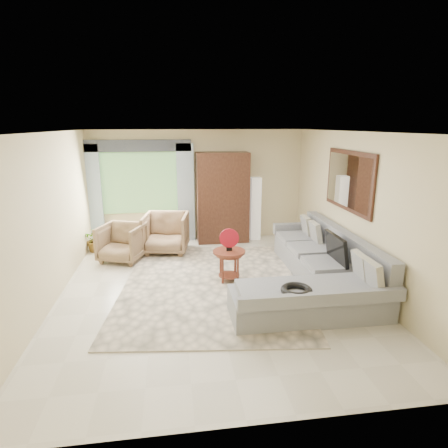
{
  "coord_description": "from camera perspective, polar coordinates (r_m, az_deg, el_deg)",
  "views": [
    {
      "loc": [
        -0.62,
        -5.81,
        2.71
      ],
      "look_at": [
        0.25,
        0.35,
        1.05
      ],
      "focal_mm": 30.0,
      "sensor_mm": 36.0,
      "label": 1
    }
  ],
  "objects": [
    {
      "name": "tv_screen",
      "position": [
        6.49,
        16.74,
        -3.58
      ],
      "size": [
        0.14,
        0.74,
        0.48
      ],
      "primitive_type": "cube",
      "rotation": [
        0.0,
        -0.17,
        0.0
      ],
      "color": "black",
      "rests_on": "sectional_sofa"
    },
    {
      "name": "wall_mirror",
      "position": [
        6.96,
        18.47,
        6.24
      ],
      "size": [
        0.05,
        1.7,
        1.05
      ],
      "color": "black",
      "rests_on": "wall_right"
    },
    {
      "name": "curtain_left",
      "position": [
        9.01,
        -19.35,
        4.12
      ],
      "size": [
        0.4,
        0.08,
        2.3
      ],
      "primitive_type": "cube",
      "color": "#9EB7CC",
      "rests_on": "ground"
    },
    {
      "name": "floor_lamp",
      "position": [
        9.03,
        4.76,
        2.35
      ],
      "size": [
        0.24,
        0.24,
        1.5
      ],
      "primitive_type": "cube",
      "color": "silver",
      "rests_on": "ground"
    },
    {
      "name": "armchair_left",
      "position": [
        7.91,
        -15.3,
        -2.74
      ],
      "size": [
        1.04,
        1.06,
        0.76
      ],
      "primitive_type": "imported",
      "rotation": [
        0.0,
        0.0,
        -0.34
      ],
      "color": "#846648",
      "rests_on": "ground"
    },
    {
      "name": "armchair_right",
      "position": [
        8.22,
        -8.84,
        -1.36
      ],
      "size": [
        1.05,
        1.08,
        0.86
      ],
      "primitive_type": "imported",
      "rotation": [
        0.0,
        0.0,
        -0.16
      ],
      "color": "olive",
      "rests_on": "ground"
    },
    {
      "name": "window",
      "position": [
        8.91,
        -12.72,
        6.12
      ],
      "size": [
        1.8,
        0.04,
        1.4
      ],
      "primitive_type": "cube",
      "color": "#669E59",
      "rests_on": "wall_back"
    },
    {
      "name": "red_disc",
      "position": [
        6.49,
        0.8,
        -2.16
      ],
      "size": [
        0.34,
        0.07,
        0.34
      ],
      "primitive_type": "cylinder",
      "rotation": [
        1.57,
        0.0,
        -0.12
      ],
      "color": "#A3101F",
      "rests_on": "coffee_table"
    },
    {
      "name": "armoire",
      "position": [
        8.77,
        -0.23,
        4.03
      ],
      "size": [
        1.2,
        0.55,
        2.1
      ],
      "primitive_type": "cube",
      "color": "black",
      "rests_on": "ground"
    },
    {
      "name": "sectional_sofa",
      "position": [
        6.59,
        14.09,
        -7.15
      ],
      "size": [
        2.3,
        3.46,
        0.9
      ],
      "color": "gray",
      "rests_on": "ground"
    },
    {
      "name": "valance",
      "position": [
        8.76,
        -13.08,
        11.55
      ],
      "size": [
        2.4,
        0.12,
        0.26
      ],
      "primitive_type": "cube",
      "color": "#1E232D",
      "rests_on": "wall_back"
    },
    {
      "name": "curtain_right",
      "position": [
        8.84,
        -5.85,
        4.7
      ],
      "size": [
        0.4,
        0.08,
        2.3
      ],
      "primitive_type": "cube",
      "color": "#9EB7CC",
      "rests_on": "ground"
    },
    {
      "name": "ground",
      "position": [
        6.44,
        -1.79,
        -9.94
      ],
      "size": [
        6.0,
        6.0,
        0.0
      ],
      "primitive_type": "plane",
      "color": "silver",
      "rests_on": "ground"
    },
    {
      "name": "potted_plant",
      "position": [
        8.67,
        -18.97,
        -2.17
      ],
      "size": [
        0.55,
        0.49,
        0.56
      ],
      "primitive_type": "imported",
      "rotation": [
        0.0,
        0.0,
        -0.1
      ],
      "color": "#999999",
      "rests_on": "ground"
    },
    {
      "name": "coffee_table",
      "position": [
        6.66,
        0.78,
        -6.29
      ],
      "size": [
        0.57,
        0.57,
        0.57
      ],
      "rotation": [
        0.0,
        0.0,
        0.37
      ],
      "color": "#532016",
      "rests_on": "ground"
    },
    {
      "name": "area_rug",
      "position": [
        6.63,
        -1.97,
        -9.1
      ],
      "size": [
        3.43,
        4.31,
        0.02
      ],
      "primitive_type": "cube",
      "rotation": [
        0.0,
        0.0,
        -0.11
      ],
      "color": "beige",
      "rests_on": "ground"
    },
    {
      "name": "garden_hose",
      "position": [
        5.22,
        10.99,
        -9.87
      ],
      "size": [
        0.43,
        0.43,
        0.09
      ],
      "primitive_type": "torus",
      "color": "black",
      "rests_on": "sectional_sofa"
    }
  ]
}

